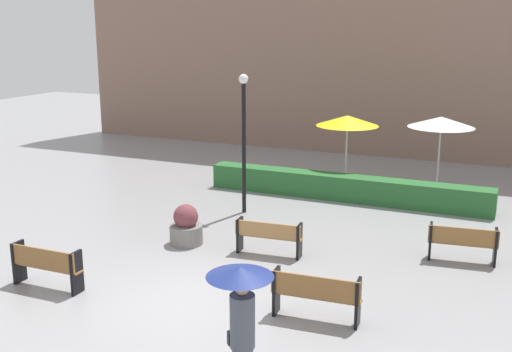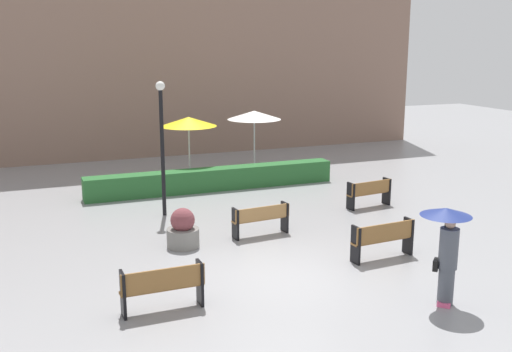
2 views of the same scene
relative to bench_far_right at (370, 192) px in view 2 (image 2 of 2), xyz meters
name	(u,v)px [view 2 (image 2 of 2)]	position (x,y,z in m)	size (l,w,h in m)	color
ground_plane	(285,276)	(-4.93, -4.34, -0.52)	(60.00, 60.00, 0.00)	gray
bench_far_right	(370,192)	(0.00, 0.00, 0.00)	(1.61, 0.55, 0.88)	olive
bench_mid_center	(261,218)	(-4.36, -1.42, -0.01)	(1.66, 0.51, 0.86)	#9E7242
bench_near_left	(163,285)	(-7.95, -5.11, 0.03)	(1.68, 0.39, 0.93)	olive
bench_near_right	(384,237)	(-2.24, -4.20, 0.04)	(1.73, 0.47, 0.93)	olive
pedestrian_with_umbrella	(447,241)	(-2.54, -6.86, 0.82)	(1.02, 1.02, 2.03)	#4C515B
planter_pot	(183,230)	(-6.60, -1.53, -0.07)	(0.85, 0.85, 1.05)	slate
lamp_post	(162,135)	(-6.38, 1.53, 1.99)	(0.28, 0.28, 4.11)	black
patio_umbrella_yellow	(189,122)	(-4.43, 5.68, 1.79)	(2.12, 2.12, 2.48)	silver
patio_umbrella_white	(254,115)	(-1.46, 6.50, 1.81)	(2.19, 2.19, 2.50)	silver
hedge_strip	(213,179)	(-4.00, 4.06, -0.12)	(9.12, 0.70, 0.79)	#28602D
building_facade	(141,38)	(-4.93, 11.66, 4.86)	(28.00, 1.20, 10.75)	#846656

